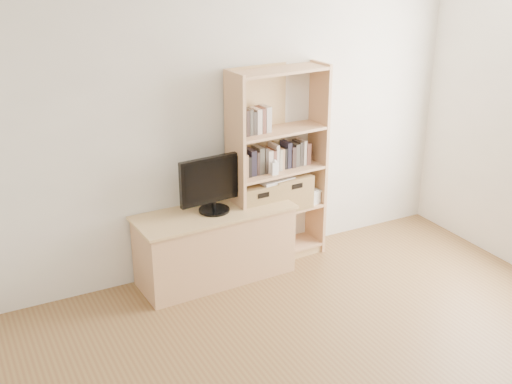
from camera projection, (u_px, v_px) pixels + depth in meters
back_wall at (226, 124)px, 5.46m from camera, size 4.50×0.02×2.60m
tv_stand at (215, 246)px, 5.52m from camera, size 1.34×0.55×0.61m
bookshelf at (278, 167)px, 5.66m from camera, size 0.91×0.38×1.78m
television at (214, 184)px, 5.31m from camera, size 0.61×0.10×0.48m
books_row_mid at (277, 156)px, 5.64m from camera, size 0.90×0.24×0.24m
books_row_upper at (258, 121)px, 5.42m from camera, size 0.38×0.16×0.20m
baby_monitor at (274, 168)px, 5.52m from camera, size 0.06×0.04×0.11m
basket_left at (255, 199)px, 5.64m from camera, size 0.36×0.30×0.29m
basket_right at (288, 190)px, 5.80m from camera, size 0.39×0.32×0.31m
laptop at (274, 179)px, 5.65m from camera, size 0.35×0.27×0.03m
magazine_stack at (305, 196)px, 5.93m from camera, size 0.21×0.27×0.11m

